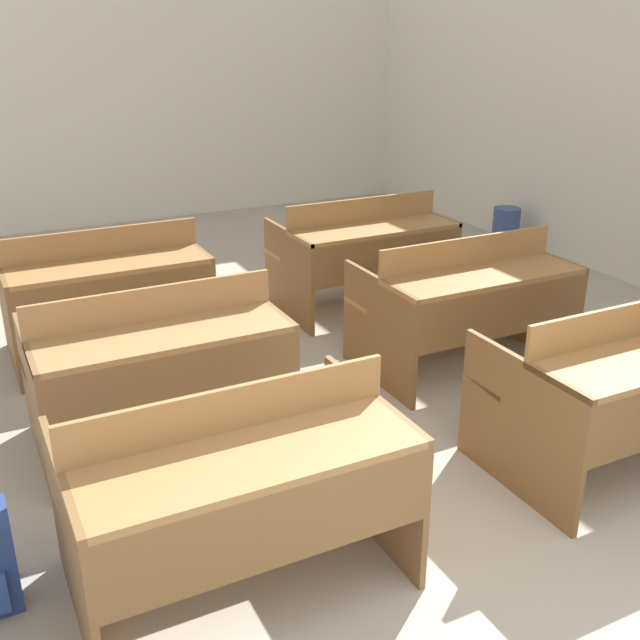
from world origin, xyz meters
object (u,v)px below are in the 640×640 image
Objects in this scene: bench_second_left at (158,361)px; bench_third_left at (106,288)px; bench_front_right at (626,380)px; bench_second_right at (467,299)px; bench_third_right at (364,249)px; wastepaper_bin at (506,228)px; bench_front_left at (238,483)px.

bench_third_left is (0.00, 1.22, 0.00)m from bench_second_left.
bench_front_right and bench_second_right have the same top height.
wastepaper_bin is (1.99, 0.75, -0.26)m from bench_third_right.
bench_third_right is (1.89, 0.00, 0.00)m from bench_third_left.
bench_front_left is 1.00× the size of bench_second_left.
bench_third_left is (-1.93, 1.19, 0.00)m from bench_second_right.
bench_front_left is 2.30m from bench_second_right.
wastepaper_bin is (3.88, 1.97, -0.26)m from bench_second_left.
bench_second_left is at bearing -153.02° from wastepaper_bin.
bench_front_right is 3.10m from bench_third_left.
bench_second_left is 3.15× the size of wastepaper_bin.
bench_second_right is 2.27m from bench_third_left.
bench_second_left is 2.25m from bench_third_right.
bench_third_right is 3.15× the size of wastepaper_bin.
bench_second_left reaches higher than wastepaper_bin.
bench_front_left is at bearing 178.96° from bench_front_right.
bench_third_left is at bearing -179.88° from bench_third_right.
bench_front_left is at bearing -148.32° from bench_second_right.
bench_front_left is at bearing -141.10° from wastepaper_bin.
bench_third_right is at bearing 51.41° from bench_front_left.
bench_second_right is 3.15× the size of wastepaper_bin.
bench_third_right is at bearing -159.40° from wastepaper_bin.
bench_third_left is (-1.92, 2.44, 0.00)m from bench_front_right.
bench_front_left is 3.15× the size of wastepaper_bin.
bench_front_right is (1.94, -0.04, 0.00)m from bench_front_left.
bench_second_left is at bearing -147.00° from bench_third_right.
bench_second_left is 1.22m from bench_third_left.
bench_third_right is (-0.03, 2.44, 0.00)m from bench_front_right.
bench_front_left is 2.40m from bench_third_left.
bench_front_left is 5.03m from wastepaper_bin.
bench_front_right and bench_second_left have the same top height.
bench_front_left is at bearing -90.69° from bench_third_left.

